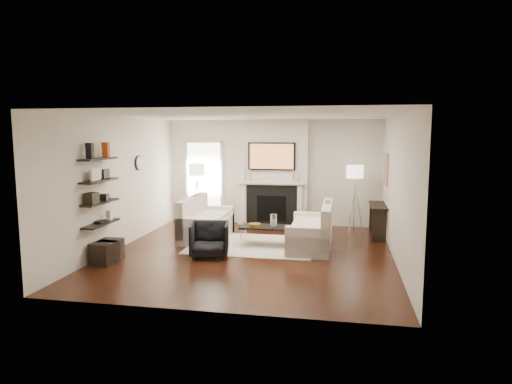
% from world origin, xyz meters
% --- Properties ---
extents(room_envelope, '(6.00, 6.00, 6.00)m').
position_xyz_m(room_envelope, '(0.00, 0.00, 1.35)').
color(room_envelope, '#32160B').
rests_on(room_envelope, ground).
extents(chimney_breast, '(1.80, 0.25, 2.70)m').
position_xyz_m(chimney_breast, '(0.00, 2.88, 1.35)').
color(chimney_breast, silver).
rests_on(chimney_breast, floor).
extents(fireplace_surround, '(1.30, 0.02, 1.04)m').
position_xyz_m(fireplace_surround, '(0.00, 2.74, 0.52)').
color(fireplace_surround, black).
rests_on(fireplace_surround, floor).
extents(firebox, '(0.75, 0.02, 0.65)m').
position_xyz_m(firebox, '(0.00, 2.73, 0.45)').
color(firebox, black).
rests_on(firebox, floor).
extents(mantel_pilaster_l, '(0.12, 0.08, 1.10)m').
position_xyz_m(mantel_pilaster_l, '(-0.72, 2.71, 0.55)').
color(mantel_pilaster_l, white).
rests_on(mantel_pilaster_l, floor).
extents(mantel_pilaster_r, '(0.12, 0.08, 1.10)m').
position_xyz_m(mantel_pilaster_r, '(0.72, 2.71, 0.55)').
color(mantel_pilaster_r, white).
rests_on(mantel_pilaster_r, floor).
extents(mantel_shelf, '(1.70, 0.18, 0.07)m').
position_xyz_m(mantel_shelf, '(0.00, 2.69, 1.12)').
color(mantel_shelf, white).
rests_on(mantel_shelf, chimney_breast).
extents(tv_body, '(1.20, 0.06, 0.70)m').
position_xyz_m(tv_body, '(0.00, 2.71, 1.78)').
color(tv_body, black).
rests_on(tv_body, chimney_breast).
extents(tv_screen, '(1.10, 0.00, 0.62)m').
position_xyz_m(tv_screen, '(0.00, 2.68, 1.78)').
color(tv_screen, '#BF723F').
rests_on(tv_screen, tv_body).
extents(candlestick_l_tall, '(0.04, 0.04, 0.30)m').
position_xyz_m(candlestick_l_tall, '(-0.55, 2.70, 1.30)').
color(candlestick_l_tall, silver).
rests_on(candlestick_l_tall, mantel_shelf).
extents(candlestick_l_short, '(0.04, 0.04, 0.24)m').
position_xyz_m(candlestick_l_short, '(-0.68, 2.70, 1.27)').
color(candlestick_l_short, silver).
rests_on(candlestick_l_short, mantel_shelf).
extents(candlestick_r_tall, '(0.04, 0.04, 0.30)m').
position_xyz_m(candlestick_r_tall, '(0.55, 2.70, 1.30)').
color(candlestick_r_tall, silver).
rests_on(candlestick_r_tall, mantel_shelf).
extents(candlestick_r_short, '(0.04, 0.04, 0.24)m').
position_xyz_m(candlestick_r_short, '(0.68, 2.70, 1.27)').
color(candlestick_r_short, silver).
rests_on(candlestick_r_short, mantel_shelf).
extents(hallway_panel, '(0.90, 0.02, 2.10)m').
position_xyz_m(hallway_panel, '(-1.85, 2.98, 1.05)').
color(hallway_panel, white).
rests_on(hallway_panel, floor).
extents(door_trim_l, '(0.06, 0.06, 2.16)m').
position_xyz_m(door_trim_l, '(-2.33, 2.96, 1.05)').
color(door_trim_l, white).
rests_on(door_trim_l, floor).
extents(door_trim_r, '(0.06, 0.06, 2.16)m').
position_xyz_m(door_trim_r, '(-1.37, 2.96, 1.05)').
color(door_trim_r, white).
rests_on(door_trim_r, floor).
extents(door_trim_top, '(1.02, 0.06, 0.06)m').
position_xyz_m(door_trim_top, '(-1.85, 2.96, 2.13)').
color(door_trim_top, white).
rests_on(door_trim_top, wall_back).
extents(rug, '(2.60, 2.00, 0.01)m').
position_xyz_m(rug, '(-0.09, 0.67, 0.01)').
color(rug, beige).
rests_on(rug, floor).
extents(loveseat_left_base, '(0.85, 1.80, 0.42)m').
position_xyz_m(loveseat_left_base, '(-1.24, 1.14, 0.21)').
color(loveseat_left_base, beige).
rests_on(loveseat_left_base, floor).
extents(loveseat_left_back, '(0.18, 1.80, 0.80)m').
position_xyz_m(loveseat_left_back, '(-1.57, 1.14, 0.53)').
color(loveseat_left_back, beige).
rests_on(loveseat_left_back, floor).
extents(loveseat_left_arm_n, '(0.85, 0.18, 0.60)m').
position_xyz_m(loveseat_left_arm_n, '(-1.24, 0.33, 0.30)').
color(loveseat_left_arm_n, beige).
rests_on(loveseat_left_arm_n, floor).
extents(loveseat_left_arm_s, '(0.85, 0.18, 0.60)m').
position_xyz_m(loveseat_left_arm_s, '(-1.24, 1.95, 0.30)').
color(loveseat_left_arm_s, beige).
rests_on(loveseat_left_arm_s, floor).
extents(loveseat_left_cushion, '(0.63, 1.44, 0.10)m').
position_xyz_m(loveseat_left_cushion, '(-1.19, 1.14, 0.47)').
color(loveseat_left_cushion, beige).
rests_on(loveseat_left_cushion, loveseat_left_base).
extents(pillow_left_orange, '(0.10, 0.42, 0.42)m').
position_xyz_m(pillow_left_orange, '(-1.57, 1.44, 0.73)').
color(pillow_left_orange, '#B94416').
rests_on(pillow_left_orange, loveseat_left_cushion).
extents(pillow_left_charcoal, '(0.10, 0.40, 0.40)m').
position_xyz_m(pillow_left_charcoal, '(-1.57, 0.84, 0.72)').
color(pillow_left_charcoal, black).
rests_on(pillow_left_charcoal, loveseat_left_cushion).
extents(loveseat_right_base, '(0.85, 1.80, 0.42)m').
position_xyz_m(loveseat_right_base, '(1.13, 0.68, 0.21)').
color(loveseat_right_base, beige).
rests_on(loveseat_right_base, floor).
extents(loveseat_right_back, '(0.18, 1.80, 0.80)m').
position_xyz_m(loveseat_right_back, '(1.47, 0.68, 0.53)').
color(loveseat_right_back, beige).
rests_on(loveseat_right_back, floor).
extents(loveseat_right_arm_n, '(0.85, 0.18, 0.60)m').
position_xyz_m(loveseat_right_arm_n, '(1.13, -0.13, 0.30)').
color(loveseat_right_arm_n, beige).
rests_on(loveseat_right_arm_n, floor).
extents(loveseat_right_arm_s, '(0.85, 0.18, 0.60)m').
position_xyz_m(loveseat_right_arm_s, '(1.13, 1.49, 0.30)').
color(loveseat_right_arm_s, beige).
rests_on(loveseat_right_arm_s, floor).
extents(loveseat_right_cushion, '(0.63, 1.44, 0.10)m').
position_xyz_m(loveseat_right_cushion, '(1.08, 0.68, 0.47)').
color(loveseat_right_cushion, beige).
rests_on(loveseat_right_cushion, loveseat_right_base).
extents(pillow_right_orange, '(0.10, 0.42, 0.42)m').
position_xyz_m(pillow_right_orange, '(1.47, 0.98, 0.73)').
color(pillow_right_orange, '#B94416').
rests_on(pillow_right_orange, loveseat_right_cushion).
extents(pillow_right_charcoal, '(0.10, 0.40, 0.40)m').
position_xyz_m(pillow_right_charcoal, '(1.47, 0.38, 0.72)').
color(pillow_right_charcoal, black).
rests_on(pillow_right_charcoal, loveseat_right_cushion).
extents(coffee_table, '(1.10, 0.55, 0.04)m').
position_xyz_m(coffee_table, '(0.21, 0.68, 0.40)').
color(coffee_table, black).
rests_on(coffee_table, floor).
extents(coffee_leg_nw, '(0.02, 0.02, 0.38)m').
position_xyz_m(coffee_leg_nw, '(-0.29, 0.46, 0.19)').
color(coffee_leg_nw, silver).
rests_on(coffee_leg_nw, floor).
extents(coffee_leg_ne, '(0.02, 0.02, 0.38)m').
position_xyz_m(coffee_leg_ne, '(0.71, 0.46, 0.19)').
color(coffee_leg_ne, silver).
rests_on(coffee_leg_ne, floor).
extents(coffee_leg_sw, '(0.02, 0.02, 0.38)m').
position_xyz_m(coffee_leg_sw, '(-0.29, 0.90, 0.19)').
color(coffee_leg_sw, silver).
rests_on(coffee_leg_sw, floor).
extents(coffee_leg_se, '(0.02, 0.02, 0.38)m').
position_xyz_m(coffee_leg_se, '(0.71, 0.90, 0.19)').
color(coffee_leg_se, silver).
rests_on(coffee_leg_se, floor).
extents(hurricane_glass, '(0.14, 0.14, 0.25)m').
position_xyz_m(hurricane_glass, '(0.36, 0.68, 0.56)').
color(hurricane_glass, white).
rests_on(hurricane_glass, coffee_table).
extents(hurricane_candle, '(0.09, 0.09, 0.14)m').
position_xyz_m(hurricane_candle, '(0.36, 0.68, 0.50)').
color(hurricane_candle, white).
rests_on(hurricane_candle, coffee_table).
extents(copper_bowl, '(0.26, 0.26, 0.04)m').
position_xyz_m(copper_bowl, '(-0.04, 0.68, 0.45)').
color(copper_bowl, '#C68321').
rests_on(copper_bowl, coffee_table).
extents(armchair, '(0.83, 0.80, 0.73)m').
position_xyz_m(armchair, '(-0.73, -0.35, 0.37)').
color(armchair, black).
rests_on(armchair, floor).
extents(lamp_left_post, '(0.02, 0.02, 1.20)m').
position_xyz_m(lamp_left_post, '(-1.85, 2.35, 0.60)').
color(lamp_left_post, silver).
rests_on(lamp_left_post, floor).
extents(lamp_left_shade, '(0.40, 0.40, 0.30)m').
position_xyz_m(lamp_left_shade, '(-1.85, 2.35, 1.45)').
color(lamp_left_shade, white).
rests_on(lamp_left_shade, lamp_left_post).
extents(lamp_left_leg_a, '(0.25, 0.02, 1.23)m').
position_xyz_m(lamp_left_leg_a, '(-1.74, 2.35, 0.60)').
color(lamp_left_leg_a, silver).
rests_on(lamp_left_leg_a, floor).
extents(lamp_left_leg_b, '(0.14, 0.22, 1.23)m').
position_xyz_m(lamp_left_leg_b, '(-1.91, 2.45, 0.60)').
color(lamp_left_leg_b, silver).
rests_on(lamp_left_leg_b, floor).
extents(lamp_left_leg_c, '(0.14, 0.22, 1.23)m').
position_xyz_m(lamp_left_leg_c, '(-1.91, 2.26, 0.60)').
color(lamp_left_leg_c, silver).
rests_on(lamp_left_leg_c, floor).
extents(lamp_right_post, '(0.02, 0.02, 1.20)m').
position_xyz_m(lamp_right_post, '(2.05, 2.44, 0.60)').
color(lamp_right_post, silver).
rests_on(lamp_right_post, floor).
extents(lamp_right_shade, '(0.40, 0.40, 0.30)m').
position_xyz_m(lamp_right_shade, '(2.05, 2.44, 1.45)').
color(lamp_right_shade, white).
rests_on(lamp_right_shade, lamp_right_post).
extents(lamp_right_leg_a, '(0.25, 0.02, 1.23)m').
position_xyz_m(lamp_right_leg_a, '(2.16, 2.44, 0.60)').
color(lamp_right_leg_a, silver).
rests_on(lamp_right_leg_a, floor).
extents(lamp_right_leg_b, '(0.14, 0.22, 1.23)m').
position_xyz_m(lamp_right_leg_b, '(2.00, 2.54, 0.60)').
color(lamp_right_leg_b, silver).
rests_on(lamp_right_leg_b, floor).
extents(lamp_right_leg_c, '(0.14, 0.22, 1.23)m').
position_xyz_m(lamp_right_leg_c, '(1.99, 2.35, 0.60)').
color(lamp_right_leg_c, silver).
rests_on(lamp_right_leg_c, floor).
extents(console_top, '(0.35, 1.20, 0.04)m').
position_xyz_m(console_top, '(2.57, 1.97, 0.73)').
color(console_top, black).
rests_on(console_top, floor).
extents(console_leg_n, '(0.30, 0.04, 0.71)m').
position_xyz_m(console_leg_n, '(2.57, 1.42, 0.35)').
color(console_leg_n, black).
rests_on(console_leg_n, floor).
extents(console_leg_s, '(0.30, 0.04, 0.71)m').
position_xyz_m(console_leg_s, '(2.57, 2.52, 0.35)').
color(console_leg_s, black).
rests_on(console_leg_s, floor).
extents(wall_art, '(0.03, 0.70, 0.70)m').
position_xyz_m(wall_art, '(2.73, 2.05, 1.55)').
color(wall_art, tan).
rests_on(wall_art, wall_right).
extents(shelf_bottom, '(0.25, 1.00, 0.03)m').
position_xyz_m(shelf_bottom, '(-2.62, -1.00, 0.70)').
color(shelf_bottom, black).
rests_on(shelf_bottom, wall_left).
extents(shelf_lower, '(0.25, 1.00, 0.04)m').
position_xyz_m(shelf_lower, '(-2.62, -1.00, 1.10)').
color(shelf_lower, black).
rests_on(shelf_lower, wall_left).
extents(shelf_upper, '(0.25, 1.00, 0.04)m').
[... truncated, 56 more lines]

